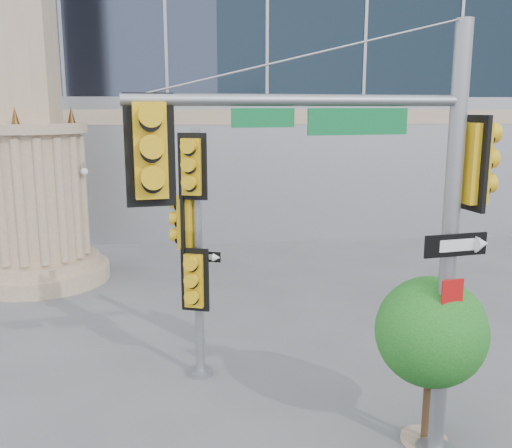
{
  "coord_description": "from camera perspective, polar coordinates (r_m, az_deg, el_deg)",
  "views": [
    {
      "loc": [
        -0.57,
        -9.57,
        5.57
      ],
      "look_at": [
        0.47,
        2.0,
        3.19
      ],
      "focal_mm": 40.0,
      "sensor_mm": 36.0,
      "label": 1
    }
  ],
  "objects": [
    {
      "name": "street_tree",
      "position": [
        9.93,
        17.23,
        -10.63
      ],
      "size": [
        1.86,
        1.81,
        2.89
      ],
      "color": "tan",
      "rests_on": "ground"
    },
    {
      "name": "monument",
      "position": [
        19.35,
        -21.84,
        10.59
      ],
      "size": [
        4.4,
        4.4,
        16.6
      ],
      "color": "tan",
      "rests_on": "ground"
    },
    {
      "name": "main_signal_pole",
      "position": [
        8.33,
        12.08,
        1.93
      ],
      "size": [
        5.24,
        1.42,
        6.8
      ],
      "rotation": [
        0.0,
        0.0,
        0.18
      ],
      "color": "slate",
      "rests_on": "ground"
    },
    {
      "name": "secondary_signal_pole",
      "position": [
        11.47,
        -6.29,
        -1.24
      ],
      "size": [
        0.89,
        0.82,
        5.18
      ],
      "rotation": [
        0.0,
        0.0,
        -0.3
      ],
      "color": "slate",
      "rests_on": "ground"
    },
    {
      "name": "ground",
      "position": [
        11.08,
        -1.58,
        -18.6
      ],
      "size": [
        120.0,
        120.0,
        0.0
      ],
      "primitive_type": "plane",
      "color": "#545456",
      "rests_on": "ground"
    }
  ]
}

